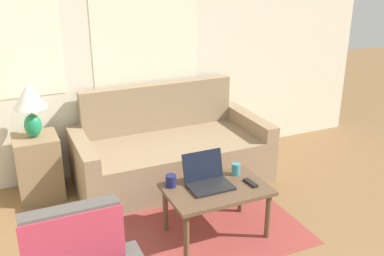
# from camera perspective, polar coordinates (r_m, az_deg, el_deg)

# --- Properties ---
(wall_back) EXTENTS (6.53, 0.06, 2.60)m
(wall_back) POSITION_cam_1_polar(r_m,az_deg,el_deg) (4.49, -13.47, 9.80)
(wall_back) COLOR silver
(wall_back) RESTS_ON ground_plane
(rug) EXTENTS (1.46, 1.98, 0.01)m
(rug) POSITION_cam_1_polar(r_m,az_deg,el_deg) (4.19, -0.21, -9.59)
(rug) COLOR brown
(rug) RESTS_ON ground_plane
(couch) EXTENTS (1.90, 0.90, 0.92)m
(couch) POSITION_cam_1_polar(r_m,az_deg,el_deg) (4.56, -2.82, -3.18)
(couch) COLOR #937A5B
(couch) RESTS_ON ground_plane
(side_table) EXTENTS (0.39, 0.39, 0.60)m
(side_table) POSITION_cam_1_polar(r_m,az_deg,el_deg) (4.44, -18.90, -4.63)
(side_table) COLOR #937551
(side_table) RESTS_ON ground_plane
(table_lamp) EXTENTS (0.29, 0.29, 0.51)m
(table_lamp) POSITION_cam_1_polar(r_m,az_deg,el_deg) (4.22, -19.91, 3.14)
(table_lamp) COLOR #1E8451
(table_lamp) RESTS_ON side_table
(coffee_table) EXTENTS (0.81, 0.53, 0.43)m
(coffee_table) POSITION_cam_1_polar(r_m,az_deg,el_deg) (3.61, 3.11, -8.35)
(coffee_table) COLOR brown
(coffee_table) RESTS_ON ground_plane
(laptop) EXTENTS (0.34, 0.30, 0.25)m
(laptop) POSITION_cam_1_polar(r_m,az_deg,el_deg) (3.59, 1.97, -6.43)
(laptop) COLOR black
(laptop) RESTS_ON coffee_table
(cup_navy) EXTENTS (0.07, 0.07, 0.10)m
(cup_navy) POSITION_cam_1_polar(r_m,az_deg,el_deg) (3.77, 5.60, -5.22)
(cup_navy) COLOR teal
(cup_navy) RESTS_ON coffee_table
(cup_yellow) EXTENTS (0.09, 0.09, 0.10)m
(cup_yellow) POSITION_cam_1_polar(r_m,az_deg,el_deg) (3.58, -2.70, -6.72)
(cup_yellow) COLOR #191E4C
(cup_yellow) RESTS_ON coffee_table
(tv_remote) EXTENTS (0.06, 0.15, 0.02)m
(tv_remote) POSITION_cam_1_polar(r_m,az_deg,el_deg) (3.66, 7.46, -6.92)
(tv_remote) COLOR black
(tv_remote) RESTS_ON coffee_table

